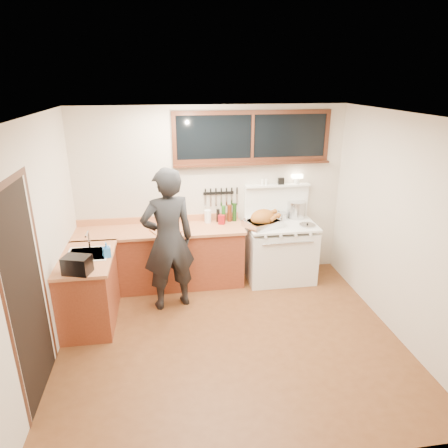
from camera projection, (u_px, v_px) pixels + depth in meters
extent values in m
cube|color=#552E16|center=(230.00, 338.00, 4.83)|extent=(4.00, 3.50, 0.02)
cube|color=beige|center=(212.00, 194.00, 6.02)|extent=(4.00, 0.05, 2.60)
cube|color=beige|center=(274.00, 335.00, 2.73)|extent=(4.00, 0.05, 2.60)
cube|color=beige|center=(37.00, 249.00, 4.09)|extent=(0.05, 3.50, 2.60)
cube|color=beige|center=(402.00, 228.00, 4.66)|extent=(0.05, 3.50, 2.60)
cube|color=white|center=(232.00, 113.00, 3.92)|extent=(4.00, 3.50, 0.05)
cube|color=maroon|center=(161.00, 259.00, 5.91)|extent=(2.40, 0.60, 0.86)
cube|color=#C57A4E|center=(160.00, 231.00, 5.75)|extent=(2.44, 0.64, 0.04)
cube|color=#C57A4E|center=(159.00, 219.00, 5.99)|extent=(2.40, 0.03, 0.10)
sphere|color=#B78C38|center=(86.00, 254.00, 5.42)|extent=(0.03, 0.03, 0.03)
sphere|color=#B78C38|center=(124.00, 252.00, 5.49)|extent=(0.03, 0.03, 0.03)
sphere|color=#B78C38|center=(160.00, 250.00, 5.56)|extent=(0.03, 0.03, 0.03)
sphere|color=#B78C38|center=(196.00, 247.00, 5.63)|extent=(0.03, 0.03, 0.03)
sphere|color=#B78C38|center=(228.00, 246.00, 5.69)|extent=(0.03, 0.03, 0.03)
cube|color=maroon|center=(89.00, 291.00, 5.02)|extent=(0.60, 1.05, 0.86)
cube|color=#C57A4E|center=(86.00, 258.00, 4.86)|extent=(0.64, 1.09, 0.04)
cube|color=white|center=(88.00, 259.00, 4.95)|extent=(0.45, 0.40, 0.14)
cube|color=white|center=(88.00, 254.00, 4.93)|extent=(0.50, 0.45, 0.01)
cylinder|color=silver|center=(89.00, 240.00, 5.05)|extent=(0.02, 0.02, 0.24)
cylinder|color=silver|center=(87.00, 234.00, 4.94)|extent=(0.02, 0.18, 0.02)
cube|color=white|center=(280.00, 254.00, 6.12)|extent=(1.00, 0.70, 0.82)
cube|color=white|center=(281.00, 225.00, 5.96)|extent=(1.02, 0.72, 0.03)
cube|color=white|center=(287.00, 256.00, 5.77)|extent=(0.88, 0.02, 0.46)
cylinder|color=silver|center=(288.00, 243.00, 5.67)|extent=(0.75, 0.02, 0.02)
cylinder|color=white|center=(266.00, 237.00, 5.59)|extent=(0.04, 0.03, 0.04)
cylinder|color=white|center=(281.00, 236.00, 5.62)|extent=(0.04, 0.03, 0.04)
cylinder|color=white|center=(296.00, 235.00, 5.65)|extent=(0.04, 0.03, 0.04)
cylinder|color=white|center=(311.00, 235.00, 5.68)|extent=(0.04, 0.03, 0.04)
cube|color=white|center=(276.00, 202.00, 6.16)|extent=(1.00, 0.05, 0.50)
cube|color=white|center=(278.00, 185.00, 6.04)|extent=(1.00, 0.12, 0.03)
cylinder|color=white|center=(297.00, 181.00, 6.07)|extent=(0.09, 0.09, 0.09)
cube|color=#FFE5B2|center=(297.00, 176.00, 6.04)|extent=(0.16, 0.08, 0.05)
cube|color=black|center=(281.00, 181.00, 6.03)|extent=(0.09, 0.05, 0.10)
cylinder|color=white|center=(266.00, 182.00, 6.00)|extent=(0.04, 0.04, 0.09)
cylinder|color=white|center=(262.00, 182.00, 5.99)|extent=(0.04, 0.04, 0.09)
cube|color=black|center=(252.00, 136.00, 5.77)|extent=(2.20, 0.01, 0.62)
cube|color=#32170E|center=(253.00, 112.00, 5.65)|extent=(2.32, 0.04, 0.06)
cube|color=#32170E|center=(252.00, 160.00, 5.89)|extent=(2.32, 0.04, 0.06)
cube|color=#32170E|center=(174.00, 138.00, 5.61)|extent=(0.06, 0.04, 0.62)
cube|color=#32170E|center=(327.00, 135.00, 5.93)|extent=(0.06, 0.04, 0.62)
cube|color=#32170E|center=(252.00, 137.00, 5.77)|extent=(0.04, 0.04, 0.62)
cube|color=#32170E|center=(253.00, 164.00, 5.86)|extent=(2.32, 0.13, 0.03)
cube|color=black|center=(28.00, 298.00, 3.67)|extent=(0.01, 0.86, 2.10)
cube|color=#32170E|center=(10.00, 328.00, 3.22)|extent=(0.01, 0.07, 2.10)
cube|color=#32170E|center=(43.00, 274.00, 4.12)|extent=(0.01, 0.07, 2.10)
cube|color=#32170E|center=(6.00, 183.00, 3.30)|extent=(0.01, 1.04, 0.07)
cube|color=black|center=(218.00, 193.00, 6.00)|extent=(0.46, 0.02, 0.04)
cube|color=silver|center=(205.00, 201.00, 5.99)|extent=(0.02, 0.00, 0.18)
cube|color=black|center=(205.00, 192.00, 5.94)|extent=(0.02, 0.02, 0.10)
cube|color=silver|center=(211.00, 201.00, 6.00)|extent=(0.02, 0.00, 0.18)
cube|color=black|center=(211.00, 192.00, 5.95)|extent=(0.02, 0.02, 0.10)
cube|color=silver|center=(216.00, 200.00, 6.01)|extent=(0.02, 0.00, 0.18)
cube|color=black|center=(216.00, 192.00, 5.96)|extent=(0.02, 0.02, 0.10)
cube|color=silver|center=(221.00, 200.00, 6.02)|extent=(0.03, 0.00, 0.18)
cube|color=black|center=(221.00, 191.00, 5.98)|extent=(0.02, 0.02, 0.10)
cube|color=silver|center=(226.00, 200.00, 6.04)|extent=(0.03, 0.00, 0.18)
cube|color=black|center=(227.00, 191.00, 5.99)|extent=(0.02, 0.02, 0.10)
cube|color=silver|center=(232.00, 200.00, 6.05)|extent=(0.03, 0.00, 0.18)
cube|color=black|center=(232.00, 191.00, 6.00)|extent=(0.02, 0.02, 0.10)
cube|color=silver|center=(237.00, 200.00, 6.06)|extent=(0.03, 0.00, 0.18)
cube|color=black|center=(237.00, 191.00, 6.01)|extent=(0.02, 0.02, 0.10)
imported|color=black|center=(168.00, 240.00, 5.19)|extent=(0.80, 0.63, 1.93)
imported|color=blue|center=(106.00, 250.00, 4.82)|extent=(0.11, 0.11, 0.19)
cube|color=black|center=(77.00, 265.00, 4.42)|extent=(0.34, 0.28, 0.20)
cube|color=#C57A4E|center=(168.00, 230.00, 5.68)|extent=(0.55, 0.49, 0.02)
ellipsoid|color=#92531A|center=(168.00, 226.00, 5.66)|extent=(0.30, 0.26, 0.14)
sphere|color=#92531A|center=(176.00, 222.00, 5.72)|extent=(0.06, 0.06, 0.06)
sphere|color=#92531A|center=(176.00, 225.00, 5.61)|extent=(0.06, 0.06, 0.06)
cube|color=silver|center=(263.00, 224.00, 5.82)|extent=(0.61, 0.54, 0.10)
cube|color=#3F3F42|center=(263.00, 221.00, 5.81)|extent=(0.53, 0.47, 0.03)
torus|color=silver|center=(245.00, 221.00, 5.77)|extent=(0.05, 0.09, 0.10)
torus|color=silver|center=(280.00, 219.00, 5.84)|extent=(0.05, 0.09, 0.10)
ellipsoid|color=#92531A|center=(263.00, 218.00, 5.79)|extent=(0.47, 0.42, 0.25)
cylinder|color=#92531A|center=(273.00, 218.00, 5.71)|extent=(0.15, 0.11, 0.11)
sphere|color=#92531A|center=(278.00, 216.00, 5.71)|extent=(0.08, 0.08, 0.08)
cylinder|color=#92531A|center=(270.00, 214.00, 5.89)|extent=(0.15, 0.11, 0.11)
sphere|color=#92531A|center=(275.00, 211.00, 5.89)|extent=(0.08, 0.08, 0.08)
cylinder|color=silver|center=(296.00, 209.00, 6.18)|extent=(0.35, 0.35, 0.26)
cylinder|color=silver|center=(283.00, 216.00, 6.12)|extent=(0.18, 0.18, 0.11)
cylinder|color=black|center=(278.00, 211.00, 6.20)|extent=(0.06, 0.15, 0.02)
cylinder|color=silver|center=(307.00, 225.00, 5.86)|extent=(0.27, 0.27, 0.02)
sphere|color=black|center=(307.00, 224.00, 5.86)|extent=(0.03, 0.03, 0.03)
cube|color=maroon|center=(222.00, 220.00, 5.92)|extent=(0.11, 0.10, 0.14)
cylinder|color=white|center=(208.00, 216.00, 5.98)|extent=(0.13, 0.13, 0.19)
cylinder|color=black|center=(218.00, 216.00, 6.00)|extent=(0.05, 0.05, 0.20)
cylinder|color=black|center=(224.00, 214.00, 6.01)|extent=(0.06, 0.06, 0.25)
cylinder|color=black|center=(229.00, 213.00, 6.02)|extent=(0.07, 0.07, 0.26)
cylinder|color=black|center=(234.00, 212.00, 6.02)|extent=(0.06, 0.06, 0.28)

